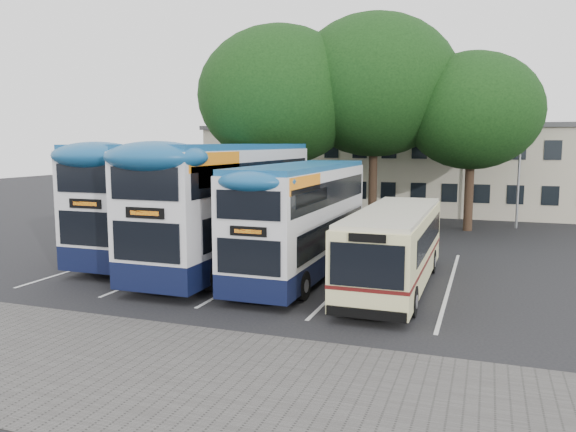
# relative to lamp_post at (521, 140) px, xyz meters

# --- Properties ---
(ground) EXTENTS (120.00, 120.00, 0.00)m
(ground) POSITION_rel_lamp_post_xyz_m (-6.00, -19.97, -5.08)
(ground) COLOR black
(ground) RESTS_ON ground
(paving_strip) EXTENTS (40.00, 6.00, 0.01)m
(paving_strip) POSITION_rel_lamp_post_xyz_m (-8.00, -24.97, -5.08)
(paving_strip) COLOR #595654
(paving_strip) RESTS_ON ground
(bay_lines) EXTENTS (14.12, 11.00, 0.01)m
(bay_lines) POSITION_rel_lamp_post_xyz_m (-9.75, -14.97, -5.08)
(bay_lines) COLOR silver
(bay_lines) RESTS_ON ground
(depot_building) EXTENTS (32.40, 8.40, 6.20)m
(depot_building) POSITION_rel_lamp_post_xyz_m (-6.00, 7.02, -1.93)
(depot_building) COLOR beige
(depot_building) RESTS_ON ground
(lamp_post) EXTENTS (0.25, 1.05, 9.06)m
(lamp_post) POSITION_rel_lamp_post_xyz_m (0.00, 0.00, 0.00)
(lamp_post) COLOR gray
(lamp_post) RESTS_ON ground
(tree_left) EXTENTS (9.43, 9.43, 11.64)m
(tree_left) POSITION_rel_lamp_post_xyz_m (-13.25, -3.92, 2.54)
(tree_left) COLOR black
(tree_left) RESTS_ON ground
(tree_mid) EXTENTS (9.63, 9.63, 12.32)m
(tree_mid) POSITION_rel_lamp_post_xyz_m (-8.08, -2.00, 3.13)
(tree_mid) COLOR black
(tree_mid) RESTS_ON ground
(tree_right) EXTENTS (7.61, 7.61, 9.93)m
(tree_right) POSITION_rel_lamp_post_xyz_m (-2.64, -1.86, 1.59)
(tree_right) COLOR black
(tree_right) RESTS_ON ground
(bus_dd_left) EXTENTS (2.84, 11.70, 4.88)m
(bus_dd_left) POSITION_rel_lamp_post_xyz_m (-14.89, -13.05, -2.40)
(bus_dd_left) COLOR black
(bus_dd_left) RESTS_ON ground
(bus_dd_mid) EXTENTS (2.85, 11.73, 4.89)m
(bus_dd_mid) POSITION_rel_lamp_post_xyz_m (-11.37, -14.64, -2.39)
(bus_dd_mid) COLOR black
(bus_dd_mid) RESTS_ON ground
(bus_dd_right) EXTENTS (2.42, 9.98, 4.16)m
(bus_dd_right) POSITION_rel_lamp_post_xyz_m (-8.09, -15.26, -2.79)
(bus_dd_right) COLOR black
(bus_dd_right) RESTS_ON ground
(bus_single) EXTENTS (2.32, 9.10, 2.71)m
(bus_single) POSITION_rel_lamp_post_xyz_m (-4.57, -15.94, -3.55)
(bus_single) COLOR beige
(bus_single) RESTS_ON ground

